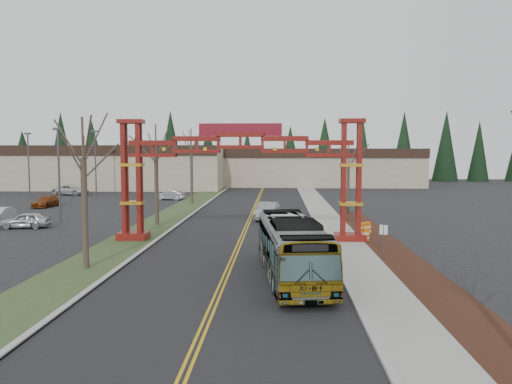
# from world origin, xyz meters

# --- Properties ---
(ground) EXTENTS (200.00, 200.00, 0.00)m
(ground) POSITION_xyz_m (0.00, 0.00, 0.00)
(ground) COLOR black
(ground) RESTS_ON ground
(road) EXTENTS (12.00, 110.00, 0.02)m
(road) POSITION_xyz_m (0.00, 25.00, 0.01)
(road) COLOR black
(road) RESTS_ON ground
(lane_line_left) EXTENTS (0.12, 100.00, 0.01)m
(lane_line_left) POSITION_xyz_m (-0.12, 25.00, 0.03)
(lane_line_left) COLOR #C09516
(lane_line_left) RESTS_ON road
(lane_line_right) EXTENTS (0.12, 100.00, 0.01)m
(lane_line_right) POSITION_xyz_m (0.12, 25.00, 0.03)
(lane_line_right) COLOR #C09516
(lane_line_right) RESTS_ON road
(curb_right) EXTENTS (0.30, 110.00, 0.15)m
(curb_right) POSITION_xyz_m (6.15, 25.00, 0.07)
(curb_right) COLOR #A2A19C
(curb_right) RESTS_ON ground
(sidewalk_right) EXTENTS (2.60, 110.00, 0.14)m
(sidewalk_right) POSITION_xyz_m (7.60, 25.00, 0.08)
(sidewalk_right) COLOR gray
(sidewalk_right) RESTS_ON ground
(landscape_strip) EXTENTS (2.60, 50.00, 0.12)m
(landscape_strip) POSITION_xyz_m (10.20, 10.00, 0.06)
(landscape_strip) COLOR black
(landscape_strip) RESTS_ON ground
(grass_median) EXTENTS (4.00, 110.00, 0.08)m
(grass_median) POSITION_xyz_m (-8.00, 25.00, 0.04)
(grass_median) COLOR #2E4120
(grass_median) RESTS_ON ground
(curb_left) EXTENTS (0.30, 110.00, 0.15)m
(curb_left) POSITION_xyz_m (-6.15, 25.00, 0.07)
(curb_left) COLOR #A2A19C
(curb_left) RESTS_ON ground
(gateway_arch) EXTENTS (18.20, 1.60, 8.90)m
(gateway_arch) POSITION_xyz_m (0.00, 18.00, 5.98)
(gateway_arch) COLOR #5C0C0C
(gateway_arch) RESTS_ON ground
(retail_building_west) EXTENTS (46.00, 22.30, 7.50)m
(retail_building_west) POSITION_xyz_m (-30.00, 71.96, 3.76)
(retail_building_west) COLOR tan
(retail_building_west) RESTS_ON ground
(retail_building_east) EXTENTS (38.00, 20.30, 7.00)m
(retail_building_east) POSITION_xyz_m (10.00, 79.95, 3.51)
(retail_building_east) COLOR tan
(retail_building_east) RESTS_ON ground
(conifer_treeline) EXTENTS (116.10, 5.60, 13.00)m
(conifer_treeline) POSITION_xyz_m (0.25, 92.00, 6.49)
(conifer_treeline) COLOR black
(conifer_treeline) RESTS_ON ground
(transit_bus) EXTENTS (3.89, 11.54, 3.15)m
(transit_bus) POSITION_xyz_m (3.49, 7.43, 1.58)
(transit_bus) COLOR #A8ACB0
(transit_bus) RESTS_ON ground
(silver_sedan) EXTENTS (2.41, 5.19, 1.65)m
(silver_sedan) POSITION_xyz_m (1.71, 29.49, 0.82)
(silver_sedan) COLOR #A5A8AD
(silver_sedan) RESTS_ON ground
(parked_car_near_a) EXTENTS (4.23, 2.21, 1.37)m
(parked_car_near_a) POSITION_xyz_m (-18.92, 23.22, 0.69)
(parked_car_near_a) COLOR #B4B9BC
(parked_car_near_a) RESTS_ON ground
(parked_car_mid_a) EXTENTS (2.07, 4.54, 1.29)m
(parked_car_mid_a) POSITION_xyz_m (-24.67, 39.15, 0.64)
(parked_car_mid_a) COLOR brown
(parked_car_mid_a) RESTS_ON ground
(parked_car_far_a) EXTENTS (4.13, 2.16, 1.29)m
(parked_car_far_a) POSITION_xyz_m (-11.85, 48.15, 0.65)
(parked_car_far_a) COLOR #B7B8BF
(parked_car_far_a) RESTS_ON ground
(parked_car_far_b) EXTENTS (5.92, 3.67, 1.53)m
(parked_car_far_b) POSITION_xyz_m (-28.30, 54.83, 0.76)
(parked_car_far_b) COLOR silver
(parked_car_far_b) RESTS_ON ground
(bare_tree_median_near) EXTENTS (3.41, 3.41, 8.49)m
(bare_tree_median_near) POSITION_xyz_m (-8.00, 8.89, 6.19)
(bare_tree_median_near) COLOR #382D26
(bare_tree_median_near) RESTS_ON ground
(bare_tree_median_mid) EXTENTS (3.49, 3.49, 8.93)m
(bare_tree_median_mid) POSITION_xyz_m (-8.00, 25.26, 6.58)
(bare_tree_median_mid) COLOR #382D26
(bare_tree_median_mid) RESTS_ON ground
(bare_tree_median_far) EXTENTS (3.47, 3.47, 9.35)m
(bare_tree_median_far) POSITION_xyz_m (-8.00, 43.06, 7.01)
(bare_tree_median_far) COLOR #382D26
(bare_tree_median_far) RESTS_ON ground
(bare_tree_right_far) EXTENTS (3.20, 3.20, 7.45)m
(bare_tree_right_far) POSITION_xyz_m (10.00, 33.95, 5.30)
(bare_tree_right_far) COLOR #382D26
(bare_tree_right_far) RESTS_ON ground
(light_pole_near) EXTENTS (0.76, 0.38, 8.74)m
(light_pole_near) POSITION_xyz_m (-17.51, 26.97, 5.06)
(light_pole_near) COLOR #3F3F44
(light_pole_near) RESTS_ON ground
(light_pole_mid) EXTENTS (0.78, 0.39, 9.03)m
(light_pole_mid) POSITION_xyz_m (-30.97, 47.70, 5.23)
(light_pole_mid) COLOR #3F3F44
(light_pole_mid) RESTS_ON ground
(light_pole_far) EXTENTS (0.83, 0.42, 9.62)m
(light_pole_far) POSITION_xyz_m (-24.52, 55.03, 5.56)
(light_pole_far) COLOR #3F3F44
(light_pole_far) RESTS_ON ground
(street_sign) EXTENTS (0.46, 0.24, 2.14)m
(street_sign) POSITION_xyz_m (9.15, 12.07, 1.54)
(street_sign) COLOR #3F3F44
(street_sign) RESTS_ON ground
(barrel_south) EXTENTS (0.56, 0.56, 1.04)m
(barrel_south) POSITION_xyz_m (9.09, 17.88, 0.52)
(barrel_south) COLOR #CF690B
(barrel_south) RESTS_ON ground
(barrel_mid) EXTENTS (0.56, 0.56, 1.05)m
(barrel_mid) POSITION_xyz_m (9.27, 20.52, 0.52)
(barrel_mid) COLOR #CF690B
(barrel_mid) RESTS_ON ground
(barrel_north) EXTENTS (0.55, 0.55, 1.03)m
(barrel_north) POSITION_xyz_m (9.80, 21.04, 0.51)
(barrel_north) COLOR #CF690B
(barrel_north) RESTS_ON ground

